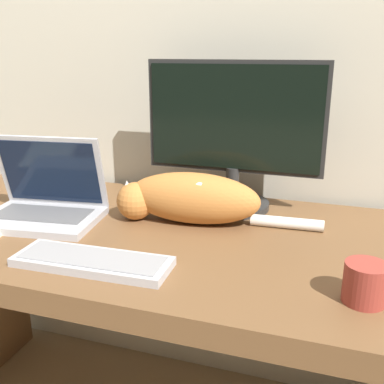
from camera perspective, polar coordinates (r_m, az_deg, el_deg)
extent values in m
cube|color=beige|center=(1.55, 3.58, 20.37)|extent=(6.40, 0.06, 2.60)
cube|color=brown|center=(1.24, -2.10, -6.46)|extent=(1.74, 0.75, 0.06)
cylinder|color=#282828|center=(1.42, 5.07, -1.57)|extent=(0.23, 0.23, 0.02)
cylinder|color=#282828|center=(1.40, 5.14, 0.93)|extent=(0.04, 0.04, 0.11)
cube|color=#282828|center=(1.36, 5.43, 9.42)|extent=(0.54, 0.02, 0.33)
cube|color=black|center=(1.35, 5.33, 9.36)|extent=(0.52, 0.01, 0.31)
cube|color=#B7B7BC|center=(1.36, -18.68, -3.26)|extent=(0.35, 0.26, 0.02)
cube|color=slate|center=(1.37, -18.45, -2.62)|extent=(0.28, 0.16, 0.00)
cube|color=#B7B7BC|center=(1.40, -17.48, 2.51)|extent=(0.33, 0.10, 0.22)
cube|color=black|center=(1.39, -17.57, 2.41)|extent=(0.30, 0.09, 0.19)
cube|color=#BCBCC1|center=(1.07, -12.54, -8.63)|extent=(0.37, 0.13, 0.02)
cube|color=#939397|center=(1.06, -12.58, -8.09)|extent=(0.34, 0.11, 0.00)
ellipsoid|color=#C67A38|center=(1.27, 0.14, -0.77)|extent=(0.39, 0.15, 0.15)
ellipsoid|color=white|center=(1.25, 0.99, 0.91)|extent=(0.18, 0.11, 0.06)
sphere|color=#C67A38|center=(1.31, -7.18, -1.13)|extent=(0.11, 0.11, 0.11)
cone|color=white|center=(1.31, -8.26, 0.83)|extent=(0.03, 0.03, 0.03)
cone|color=white|center=(1.29, -6.24, 0.67)|extent=(0.03, 0.03, 0.03)
cylinder|color=white|center=(1.27, 11.94, -3.85)|extent=(0.20, 0.04, 0.03)
cylinder|color=#9E382D|center=(0.95, 21.12, -10.73)|extent=(0.08, 0.08, 0.08)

